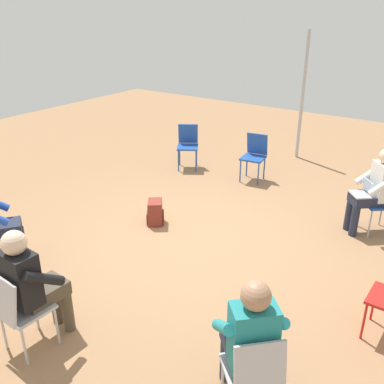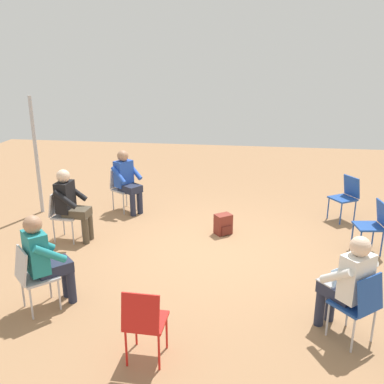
# 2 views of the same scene
# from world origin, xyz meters

# --- Properties ---
(ground_plane) EXTENTS (16.54, 16.54, 0.00)m
(ground_plane) POSITION_xyz_m (0.00, 0.00, 0.00)
(ground_plane) COLOR #99704C
(chair_south) EXTENTS (0.42, 0.46, 0.85)m
(chair_south) POSITION_xyz_m (-0.07, -2.54, 0.50)
(chair_south) COLOR #B7B7BC
(chair_south) RESTS_ON ground
(chair_southeast) EXTENTS (0.58, 0.58, 0.85)m
(chair_southeast) POSITION_xyz_m (2.01, -1.99, 0.50)
(chair_southeast) COLOR #B7B7BC
(chair_southeast) RESTS_ON ground
(chair_northwest) EXTENTS (0.56, 0.58, 0.85)m
(chair_northwest) POSITION_xyz_m (-1.68, 2.37, 0.50)
(chair_northwest) COLOR #1E4799
(chair_northwest) RESTS_ON ground
(chair_north) EXTENTS (0.45, 0.49, 0.85)m
(chair_north) POSITION_xyz_m (-0.30, 2.53, 0.50)
(chair_north) COLOR #1E4799
(chair_north) RESTS_ON ground
(chair_northeast) EXTENTS (0.59, 0.58, 0.85)m
(chair_northeast) POSITION_xyz_m (2.09, 1.78, 0.50)
(chair_northeast) COLOR #1E4799
(chair_northeast) RESTS_ON ground
(person_with_laptop) EXTENTS (0.64, 0.63, 1.24)m
(person_with_laptop) POSITION_xyz_m (1.96, 1.67, 0.69)
(person_with_laptop) COLOR #23283D
(person_with_laptop) RESTS_ON ground
(person_in_teal) EXTENTS (0.63, 0.63, 1.24)m
(person_in_teal) POSITION_xyz_m (1.89, -1.87, 0.69)
(person_in_teal) COLOR #23283D
(person_in_teal) RESTS_ON ground
(person_in_black) EXTENTS (0.51, 0.53, 1.24)m
(person_in_black) POSITION_xyz_m (-0.06, -2.37, 0.69)
(person_in_black) COLOR #4C4233
(person_in_black) RESTS_ON ground
(backpack_near_laptop_user) EXTENTS (0.33, 0.34, 0.36)m
(backpack_near_laptop_user) POSITION_xyz_m (-0.68, 0.13, 0.16)
(backpack_near_laptop_user) COLOR maroon
(backpack_near_laptop_user) RESTS_ON ground
(tent_pole_far) EXTENTS (0.07, 0.07, 2.56)m
(tent_pole_far) POSITION_xyz_m (-0.13, 4.18, 1.28)
(tent_pole_far) COLOR #B2B2B7
(tent_pole_far) RESTS_ON ground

